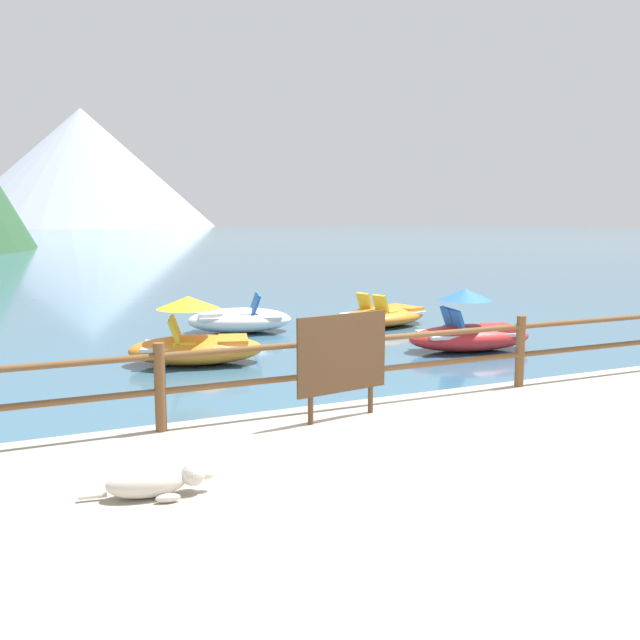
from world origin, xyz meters
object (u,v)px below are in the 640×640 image
object	(u,v)px
sign_board	(342,355)
pedal_boat_2	(196,342)
pedal_boat_3	(239,319)
pedal_boat_4	(384,316)
dog_resting	(155,482)
pedal_boat_0	(470,331)

from	to	relation	value
sign_board	pedal_boat_2	distance (m)	5.40
pedal_boat_3	pedal_boat_4	bearing A→B (deg)	-8.71
dog_resting	pedal_boat_2	xyz separation A→B (m)	(2.03, 6.70, -0.13)
pedal_boat_3	dog_resting	bearing A→B (deg)	-111.44
dog_resting	pedal_boat_2	world-z (taller)	pedal_boat_2
pedal_boat_4	sign_board	bearing A→B (deg)	-122.26
pedal_boat_0	pedal_boat_4	size ratio (longest dim) A/B	0.98
pedal_boat_0	pedal_boat_4	distance (m)	3.42
sign_board	pedal_boat_4	xyz separation A→B (m)	(4.91, 7.77, -0.89)
dog_resting	pedal_boat_2	size ratio (longest dim) A/B	0.41
pedal_boat_2	pedal_boat_3	distance (m)	3.44
pedal_boat_0	pedal_boat_4	world-z (taller)	pedal_boat_0
pedal_boat_2	pedal_boat_3	xyz separation A→B (m)	(1.76, 2.96, -0.10)
dog_resting	pedal_boat_3	bearing A→B (deg)	68.56
sign_board	pedal_boat_4	size ratio (longest dim) A/B	0.44
sign_board	pedal_boat_2	bearing A→B (deg)	93.40
dog_resting	pedal_boat_2	bearing A→B (deg)	73.13
pedal_boat_2	pedal_boat_3	world-z (taller)	pedal_boat_2
pedal_boat_2	pedal_boat_4	world-z (taller)	pedal_boat_2
sign_board	dog_resting	world-z (taller)	sign_board
pedal_boat_2	pedal_boat_4	distance (m)	5.76
pedal_boat_0	pedal_boat_2	world-z (taller)	pedal_boat_0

